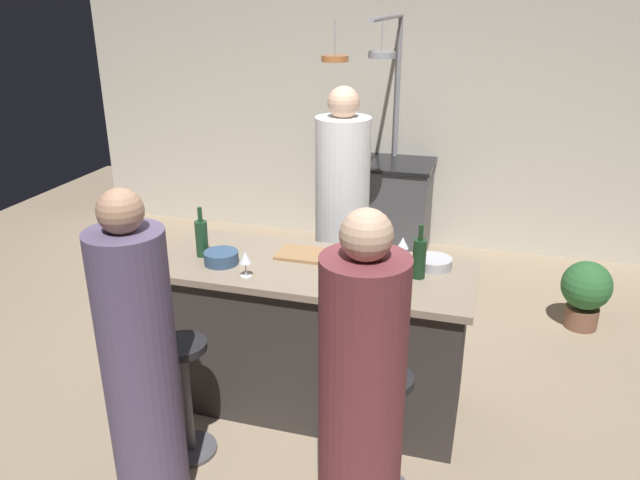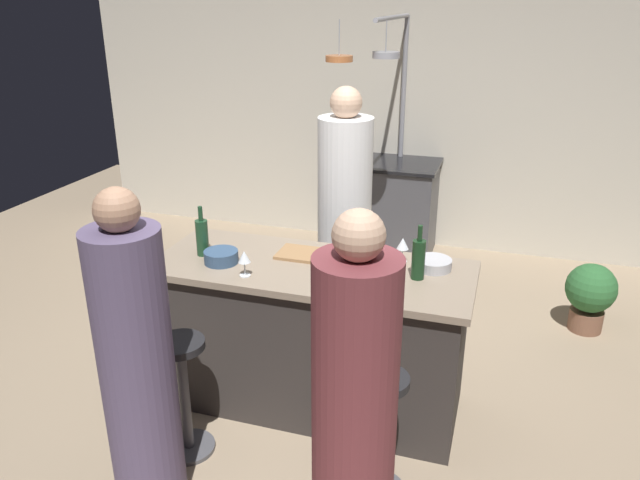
% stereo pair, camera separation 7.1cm
% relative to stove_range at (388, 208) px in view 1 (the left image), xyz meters
% --- Properties ---
extents(ground_plane, '(9.00, 9.00, 0.00)m').
position_rel_stove_range_xyz_m(ground_plane, '(0.00, -2.45, -0.45)').
color(ground_plane, gray).
extents(back_wall, '(6.40, 0.16, 2.60)m').
position_rel_stove_range_xyz_m(back_wall, '(0.00, 0.40, 0.85)').
color(back_wall, beige).
rests_on(back_wall, ground_plane).
extents(kitchen_island, '(1.80, 0.72, 0.90)m').
position_rel_stove_range_xyz_m(kitchen_island, '(0.00, -2.45, 0.01)').
color(kitchen_island, '#332D2B').
rests_on(kitchen_island, ground_plane).
extents(stove_range, '(0.80, 0.64, 0.89)m').
position_rel_stove_range_xyz_m(stove_range, '(0.00, 0.00, 0.00)').
color(stove_range, '#47474C').
rests_on(stove_range, ground_plane).
extents(chef, '(0.37, 0.37, 1.77)m').
position_rel_stove_range_xyz_m(chef, '(-0.06, -1.53, 0.37)').
color(chef, white).
rests_on(chef, ground_plane).
extents(bar_stool_left, '(0.28, 0.28, 0.68)m').
position_rel_stove_range_xyz_m(bar_stool_left, '(-0.51, -3.07, -0.07)').
color(bar_stool_left, '#4C4C51').
rests_on(bar_stool_left, ground_plane).
extents(guest_left, '(0.34, 0.34, 1.59)m').
position_rel_stove_range_xyz_m(guest_left, '(-0.51, -3.42, 0.29)').
color(guest_left, '#594C6B').
rests_on(guest_left, ground_plane).
extents(bar_stool_right, '(0.28, 0.28, 0.68)m').
position_rel_stove_range_xyz_m(bar_stool_right, '(0.54, -3.07, -0.07)').
color(bar_stool_right, '#4C4C51').
rests_on(bar_stool_right, ground_plane).
extents(guest_right, '(0.34, 0.34, 1.62)m').
position_rel_stove_range_xyz_m(guest_right, '(0.51, -3.47, 0.30)').
color(guest_right, brown).
rests_on(guest_right, ground_plane).
extents(overhead_pot_rack, '(0.55, 1.30, 2.17)m').
position_rel_stove_range_xyz_m(overhead_pot_rack, '(-0.05, -0.30, 1.13)').
color(overhead_pot_rack, gray).
rests_on(overhead_pot_rack, ground_plane).
extents(potted_plant, '(0.36, 0.36, 0.52)m').
position_rel_stove_range_xyz_m(potted_plant, '(1.66, -1.03, -0.15)').
color(potted_plant, brown).
rests_on(potted_plant, ground_plane).
extents(cutting_board, '(0.32, 0.22, 0.02)m').
position_rel_stove_range_xyz_m(cutting_board, '(-0.08, -2.32, 0.46)').
color(cutting_board, '#997047').
rests_on(cutting_board, kitchen_island).
extents(pepper_mill, '(0.05, 0.05, 0.21)m').
position_rel_stove_range_xyz_m(pepper_mill, '(0.30, -2.23, 0.56)').
color(pepper_mill, '#382319').
rests_on(pepper_mill, kitchen_island).
extents(wine_bottle_white, '(0.07, 0.07, 0.32)m').
position_rel_stove_range_xyz_m(wine_bottle_white, '(0.39, -2.60, 0.58)').
color(wine_bottle_white, gray).
rests_on(wine_bottle_white, kitchen_island).
extents(wine_bottle_green, '(0.07, 0.07, 0.30)m').
position_rel_stove_range_xyz_m(wine_bottle_green, '(-0.66, -2.49, 0.57)').
color(wine_bottle_green, '#193D23').
rests_on(wine_bottle_green, kitchen_island).
extents(wine_bottle_red, '(0.07, 0.07, 0.30)m').
position_rel_stove_range_xyz_m(wine_bottle_red, '(0.59, -2.43, 0.57)').
color(wine_bottle_red, '#143319').
rests_on(wine_bottle_red, kitchen_island).
extents(wine_glass_near_right_guest, '(0.07, 0.07, 0.15)m').
position_rel_stove_range_xyz_m(wine_glass_near_right_guest, '(0.47, -2.24, 0.56)').
color(wine_glass_near_right_guest, silver).
rests_on(wine_glass_near_right_guest, kitchen_island).
extents(wine_glass_by_chef, '(0.07, 0.07, 0.15)m').
position_rel_stove_range_xyz_m(wine_glass_by_chef, '(-0.30, -2.68, 0.56)').
color(wine_glass_by_chef, silver).
rests_on(wine_glass_by_chef, kitchen_island).
extents(mixing_bowl_wooden, '(0.16, 0.16, 0.08)m').
position_rel_stove_range_xyz_m(mixing_bowl_wooden, '(0.22, -2.42, 0.49)').
color(mixing_bowl_wooden, brown).
rests_on(mixing_bowl_wooden, kitchen_island).
extents(mixing_bowl_blue, '(0.19, 0.19, 0.07)m').
position_rel_stove_range_xyz_m(mixing_bowl_blue, '(-0.51, -2.56, 0.49)').
color(mixing_bowl_blue, '#334C6B').
rests_on(mixing_bowl_blue, kitchen_island).
extents(mixing_bowl_steel, '(0.20, 0.20, 0.06)m').
position_rel_stove_range_xyz_m(mixing_bowl_steel, '(0.65, -2.28, 0.48)').
color(mixing_bowl_steel, '#B7B7BC').
rests_on(mixing_bowl_steel, kitchen_island).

